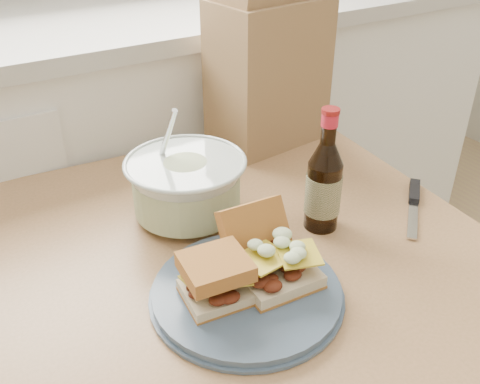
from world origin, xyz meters
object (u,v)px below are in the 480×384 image
dining_table (242,291)px  coleslaw_bowl (187,188)px  plate (247,292)px  beer_bottle (324,185)px  paper_bag (268,73)px

dining_table → coleslaw_bowl: size_ratio=4.16×
dining_table → coleslaw_bowl: (-0.03, 0.14, 0.16)m
plate → dining_table: bearing=61.2°
plate → coleslaw_bowl: bearing=83.5°
dining_table → plate: plate is taller
beer_bottle → paper_bag: size_ratio=0.70×
dining_table → beer_bottle: size_ratio=4.03×
dining_table → beer_bottle: 0.24m
dining_table → paper_bag: bearing=55.5°
dining_table → plate: 0.17m
coleslaw_bowl → plate: bearing=-96.5°
coleslaw_bowl → beer_bottle: bearing=-40.4°
coleslaw_bowl → paper_bag: (0.31, 0.19, 0.11)m
coleslaw_bowl → beer_bottle: (0.19, -0.16, 0.03)m
beer_bottle → paper_bag: (0.12, 0.35, 0.08)m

